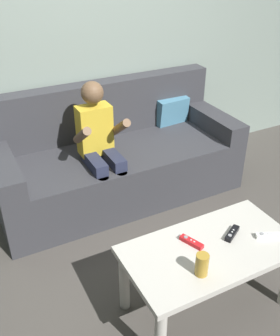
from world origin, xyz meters
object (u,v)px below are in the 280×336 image
object	(u,v)px
game_remote_white_center	(268,235)
game_remote_red_far_corner	(191,242)
coffee_table	(210,258)
soda_can	(202,265)
couch	(117,159)
person_seated_on_couch	(100,144)
game_remote_black_near_edge	(232,233)

from	to	relation	value
game_remote_white_center	game_remote_red_far_corner	world-z (taller)	same
coffee_table	soda_can	bearing A→B (deg)	-140.21
soda_can	coffee_table	bearing A→B (deg)	39.79
couch	game_remote_red_far_corner	distance (m)	1.29
game_remote_white_center	soda_can	world-z (taller)	soda_can
couch	game_remote_red_far_corner	world-z (taller)	couch
person_seated_on_couch	soda_can	xyz separation A→B (m)	(0.00, -1.29, -0.08)
couch	game_remote_black_near_edge	size ratio (longest dim) A/B	14.17
person_seated_on_couch	soda_can	bearing A→B (deg)	-89.78
game_remote_white_center	soda_can	xyz separation A→B (m)	(-0.49, -0.05, 0.05)
game_remote_black_near_edge	game_remote_white_center	world-z (taller)	same
game_remote_red_far_corner	person_seated_on_couch	bearing A→B (deg)	94.47
game_remote_black_near_edge	game_remote_white_center	size ratio (longest dim) A/B	0.98
coffee_table	game_remote_white_center	distance (m)	0.35
person_seated_on_couch	soda_can	size ratio (longest dim) A/B	8.43
couch	coffee_table	distance (m)	1.35
person_seated_on_couch	game_remote_red_far_corner	world-z (taller)	person_seated_on_couch
person_seated_on_couch	game_remote_black_near_edge	distance (m)	1.19
couch	soda_can	world-z (taller)	couch
game_remote_white_center	couch	bearing A→B (deg)	101.28
coffee_table	soda_can	world-z (taller)	soda_can
couch	game_remote_white_center	distance (m)	1.46
couch	game_remote_white_center	bearing A→B (deg)	-78.72
couch	coffee_table	bearing A→B (deg)	-92.05
person_seated_on_couch	game_remote_black_near_edge	world-z (taller)	person_seated_on_couch
game_remote_black_near_edge	person_seated_on_couch	bearing A→B (deg)	106.17
game_remote_black_near_edge	game_remote_white_center	distance (m)	0.20
couch	soda_can	distance (m)	1.51
couch	game_remote_red_far_corner	size ratio (longest dim) A/B	13.73
soda_can	game_remote_white_center	bearing A→B (deg)	6.23
game_remote_red_far_corner	soda_can	xyz separation A→B (m)	(-0.08, -0.21, 0.05)
game_remote_red_far_corner	soda_can	distance (m)	0.23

